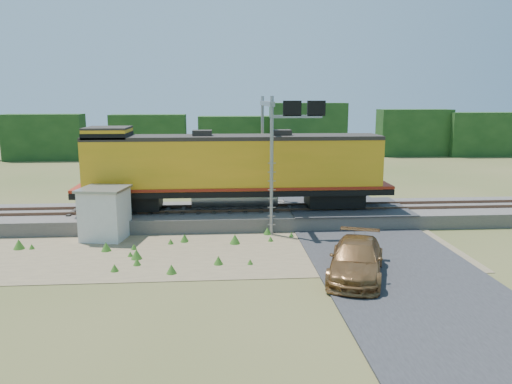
{
  "coord_description": "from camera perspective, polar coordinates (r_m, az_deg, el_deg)",
  "views": [
    {
      "loc": [
        -0.57,
        -22.72,
        7.32
      ],
      "look_at": [
        1.34,
        3.0,
        2.4
      ],
      "focal_mm": 35.0,
      "sensor_mm": 36.0,
      "label": 1
    }
  ],
  "objects": [
    {
      "name": "dirt_shoulder",
      "position": [
        24.38,
        -7.46,
        -6.73
      ],
      "size": [
        26.0,
        8.0,
        0.03
      ],
      "primitive_type": "cube",
      "color": "#8C7754",
      "rests_on": "ground"
    },
    {
      "name": "road",
      "position": [
        25.69,
        13.15,
        -5.84
      ],
      "size": [
        7.0,
        66.0,
        0.86
      ],
      "color": "#38383A",
      "rests_on": "ground"
    },
    {
      "name": "shed",
      "position": [
        27.13,
        -16.88,
        -2.31
      ],
      "size": [
        2.67,
        2.67,
        2.73
      ],
      "rotation": [
        0.0,
        0.0,
        -0.18
      ],
      "color": "silver",
      "rests_on": "ground"
    },
    {
      "name": "signal_gantry",
      "position": [
        28.27,
        2.14,
        7.13
      ],
      "size": [
        2.93,
        6.2,
        7.38
      ],
      "color": "gray",
      "rests_on": "ground"
    },
    {
      "name": "car",
      "position": [
        21.1,
        11.39,
        -7.56
      ],
      "size": [
        3.67,
        5.58,
        1.5
      ],
      "primitive_type": "imported",
      "rotation": [
        0.0,
        0.0,
        -0.33
      ],
      "color": "olive",
      "rests_on": "ground"
    },
    {
      "name": "weed_clumps",
      "position": [
        24.14,
        -11.1,
        -7.06
      ],
      "size": [
        15.0,
        6.2,
        0.56
      ],
      "primitive_type": null,
      "color": "#35681D",
      "rests_on": "ground"
    },
    {
      "name": "locomotive",
      "position": [
        29.01,
        -3.01,
        2.79
      ],
      "size": [
        18.24,
        2.78,
        4.71
      ],
      "color": "black",
      "rests_on": "rails"
    },
    {
      "name": "tree_line_north",
      "position": [
        60.87,
        -3.73,
        6.78
      ],
      "size": [
        130.0,
        3.0,
        6.5
      ],
      "color": "#193C15",
      "rests_on": "ground"
    },
    {
      "name": "rails",
      "position": [
        29.44,
        -3.04,
        -1.85
      ],
      "size": [
        70.0,
        1.54,
        0.16
      ],
      "color": "brown",
      "rests_on": "ballast"
    },
    {
      "name": "ground",
      "position": [
        23.87,
        -2.69,
        -7.07
      ],
      "size": [
        140.0,
        140.0,
        0.0
      ],
      "primitive_type": "plane",
      "color": "#475123",
      "rests_on": "ground"
    },
    {
      "name": "ballast",
      "position": [
        29.55,
        -3.03,
        -2.76
      ],
      "size": [
        70.0,
        5.0,
        0.8
      ],
      "primitive_type": "cube",
      "color": "slate",
      "rests_on": "ground"
    }
  ]
}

